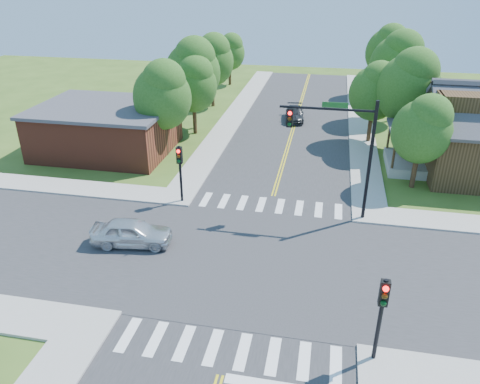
% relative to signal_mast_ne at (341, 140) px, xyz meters
% --- Properties ---
extents(ground, '(100.00, 100.00, 0.00)m').
position_rel_signal_mast_ne_xyz_m(ground, '(-3.91, -5.59, -4.85)').
color(ground, '#39571B').
rests_on(ground, ground).
extents(road_ns, '(10.00, 90.00, 0.04)m').
position_rel_signal_mast_ne_xyz_m(road_ns, '(-3.91, -5.59, -4.83)').
color(road_ns, '#2D2D30').
rests_on(road_ns, ground).
extents(road_ew, '(90.00, 10.00, 0.04)m').
position_rel_signal_mast_ne_xyz_m(road_ew, '(-3.91, -5.59, -4.83)').
color(road_ew, '#2D2D30').
rests_on(road_ew, ground).
extents(intersection_patch, '(10.20, 10.20, 0.06)m').
position_rel_signal_mast_ne_xyz_m(intersection_patch, '(-3.91, -5.59, -4.85)').
color(intersection_patch, '#2D2D30').
rests_on(intersection_patch, ground).
extents(sidewalk_nw, '(40.00, 40.00, 0.14)m').
position_rel_signal_mast_ne_xyz_m(sidewalk_nw, '(-19.73, 10.23, -4.78)').
color(sidewalk_nw, '#9E9B93').
rests_on(sidewalk_nw, ground).
extents(crosswalk_north, '(8.85, 2.00, 0.01)m').
position_rel_signal_mast_ne_xyz_m(crosswalk_north, '(-3.91, 0.61, -4.80)').
color(crosswalk_north, white).
rests_on(crosswalk_north, ground).
extents(crosswalk_south, '(8.85, 2.00, 0.01)m').
position_rel_signal_mast_ne_xyz_m(crosswalk_south, '(-3.91, -11.79, -4.80)').
color(crosswalk_south, white).
rests_on(crosswalk_south, ground).
extents(centerline, '(0.30, 90.00, 0.01)m').
position_rel_signal_mast_ne_xyz_m(centerline, '(-3.91, -5.59, -4.80)').
color(centerline, yellow).
rests_on(centerline, ground).
extents(signal_mast_ne, '(5.30, 0.42, 7.20)m').
position_rel_signal_mast_ne_xyz_m(signal_mast_ne, '(0.00, 0.00, 0.00)').
color(signal_mast_ne, black).
rests_on(signal_mast_ne, ground).
extents(signal_pole_se, '(0.34, 0.42, 3.80)m').
position_rel_signal_mast_ne_xyz_m(signal_pole_se, '(1.69, -11.21, -2.19)').
color(signal_pole_se, black).
rests_on(signal_pole_se, ground).
extents(signal_pole_nw, '(0.34, 0.42, 3.80)m').
position_rel_signal_mast_ne_xyz_m(signal_pole_nw, '(-9.51, -0.01, -2.19)').
color(signal_pole_nw, black).
rests_on(signal_pole_nw, ground).
extents(building_nw, '(10.40, 8.40, 3.73)m').
position_rel_signal_mast_ne_xyz_m(building_nw, '(-18.11, 7.61, -2.97)').
color(building_nw, maroon).
rests_on(building_nw, ground).
extents(tree_e_a, '(3.82, 3.63, 6.49)m').
position_rel_signal_mast_ne_xyz_m(tree_e_a, '(5.23, 5.14, -0.60)').
color(tree_e_a, '#382314').
rests_on(tree_e_a, ground).
extents(tree_e_b, '(4.84, 4.59, 8.22)m').
position_rel_signal_mast_ne_xyz_m(tree_e_b, '(5.07, 12.21, 0.54)').
color(tree_e_b, '#382314').
rests_on(tree_e_b, ground).
extents(tree_e_c, '(5.02, 4.77, 8.54)m').
position_rel_signal_mast_ne_xyz_m(tree_e_c, '(4.99, 19.96, 0.75)').
color(tree_e_c, '#382314').
rests_on(tree_e_c, ground).
extents(tree_e_d, '(4.69, 4.46, 7.98)m').
position_rel_signal_mast_ne_xyz_m(tree_e_d, '(4.94, 29.34, 0.37)').
color(tree_e_d, '#382314').
rests_on(tree_e_d, ground).
extents(tree_w_a, '(4.43, 4.21, 7.54)m').
position_rel_signal_mast_ne_xyz_m(tree_w_a, '(-13.16, 7.64, 0.08)').
color(tree_w_a, '#382314').
rests_on(tree_w_a, ground).
extents(tree_w_b, '(4.85, 4.61, 8.25)m').
position_rel_signal_mast_ne_xyz_m(tree_w_b, '(-12.71, 14.32, 0.55)').
color(tree_w_b, '#382314').
rests_on(tree_w_b, ground).
extents(tree_w_c, '(4.44, 4.22, 7.56)m').
position_rel_signal_mast_ne_xyz_m(tree_w_c, '(-12.91, 21.87, 0.10)').
color(tree_w_c, '#382314').
rests_on(tree_w_c, ground).
extents(tree_w_d, '(3.68, 3.50, 6.26)m').
position_rel_signal_mast_ne_xyz_m(tree_w_d, '(-13.18, 31.55, -0.75)').
color(tree_w_d, '#382314').
rests_on(tree_w_d, ground).
extents(tree_house, '(4.04, 3.84, 6.86)m').
position_rel_signal_mast_ne_xyz_m(tree_house, '(2.72, 13.63, -0.36)').
color(tree_house, '#382314').
rests_on(tree_house, ground).
extents(tree_bldg, '(4.09, 3.89, 6.96)m').
position_rel_signal_mast_ne_xyz_m(tree_bldg, '(-12.32, 13.02, -0.29)').
color(tree_bldg, '#382314').
rests_on(tree_bldg, ground).
extents(car_silver, '(2.93, 4.79, 1.47)m').
position_rel_signal_mast_ne_xyz_m(car_silver, '(-10.63, -5.27, -4.11)').
color(car_silver, silver).
rests_on(car_silver, ground).
extents(car_dgrey, '(2.54, 4.53, 1.22)m').
position_rel_signal_mast_ne_xyz_m(car_dgrey, '(-4.05, 18.52, -4.24)').
color(car_dgrey, '#2A2C2F').
rests_on(car_dgrey, ground).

